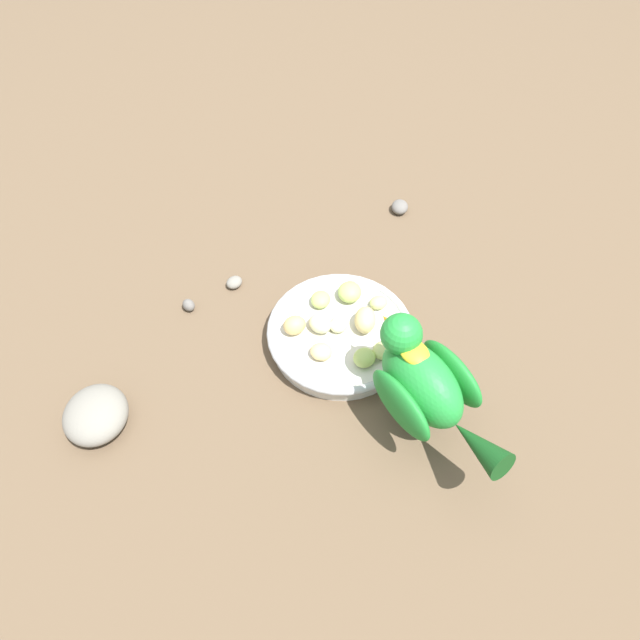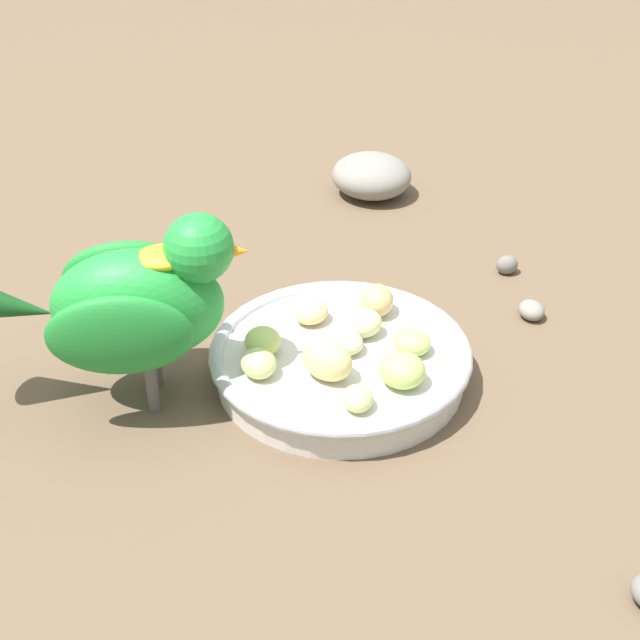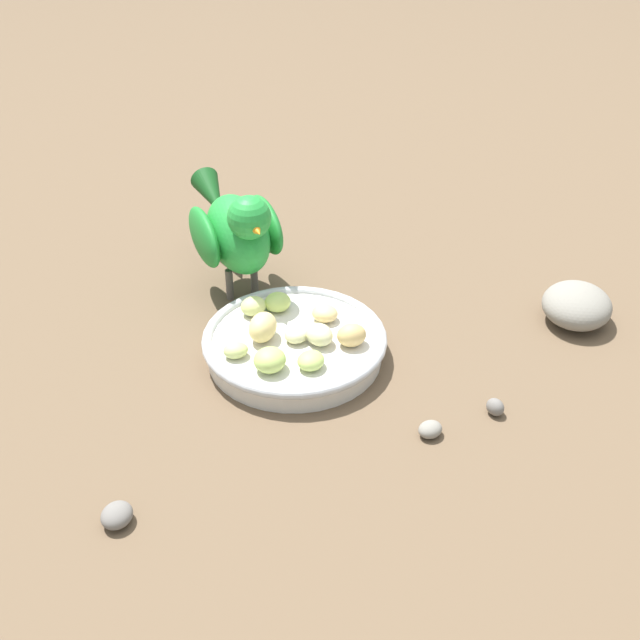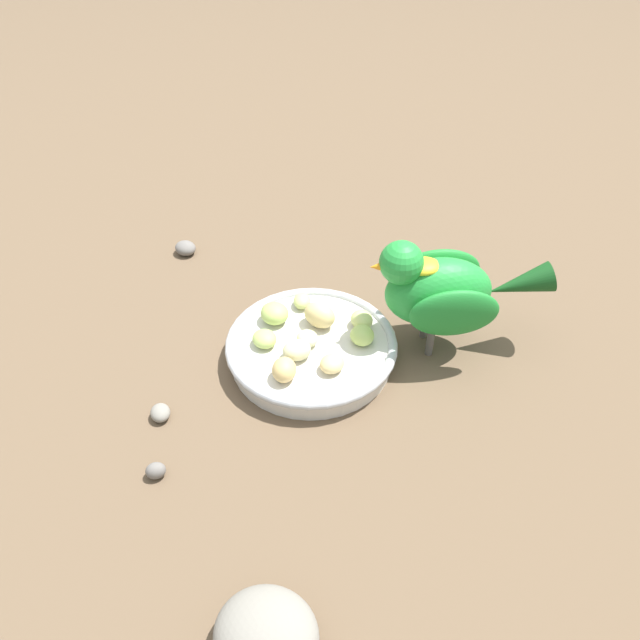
% 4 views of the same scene
% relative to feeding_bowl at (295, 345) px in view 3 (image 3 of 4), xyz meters
% --- Properties ---
extents(ground_plane, '(4.00, 4.00, 0.00)m').
position_rel_feeding_bowl_xyz_m(ground_plane, '(0.01, 0.01, -0.02)').
color(ground_plane, brown).
extents(feeding_bowl, '(0.19, 0.19, 0.03)m').
position_rel_feeding_bowl_xyz_m(feeding_bowl, '(0.00, 0.00, 0.00)').
color(feeding_bowl, beige).
rests_on(feeding_bowl, ground_plane).
extents(apple_piece_0, '(0.03, 0.03, 0.02)m').
position_rel_feeding_bowl_xyz_m(apple_piece_0, '(0.03, 0.04, 0.02)').
color(apple_piece_0, '#E5C67F').
rests_on(apple_piece_0, feeding_bowl).
extents(apple_piece_1, '(0.04, 0.04, 0.02)m').
position_rel_feeding_bowl_xyz_m(apple_piece_1, '(0.03, -0.01, 0.02)').
color(apple_piece_1, beige).
rests_on(apple_piece_1, feeding_bowl).
extents(apple_piece_2, '(0.03, 0.03, 0.02)m').
position_rel_feeding_bowl_xyz_m(apple_piece_2, '(0.00, -0.00, 0.02)').
color(apple_piece_2, beige).
rests_on(apple_piece_2, feeding_bowl).
extents(apple_piece_3, '(0.04, 0.04, 0.02)m').
position_rel_feeding_bowl_xyz_m(apple_piece_3, '(0.02, -0.05, 0.02)').
color(apple_piece_3, '#B2CC66').
rests_on(apple_piece_3, feeding_bowl).
extents(apple_piece_4, '(0.04, 0.04, 0.02)m').
position_rel_feeding_bowl_xyz_m(apple_piece_4, '(-0.02, 0.05, 0.02)').
color(apple_piece_4, '#B2CC66').
rests_on(apple_piece_4, feeding_bowl).
extents(apple_piece_5, '(0.03, 0.03, 0.02)m').
position_rel_feeding_bowl_xyz_m(apple_piece_5, '(-0.05, -0.04, 0.02)').
color(apple_piece_5, '#C6D17A').
rests_on(apple_piece_5, feeding_bowl).
extents(apple_piece_6, '(0.03, 0.04, 0.03)m').
position_rel_feeding_bowl_xyz_m(apple_piece_6, '(-0.03, -0.00, 0.02)').
color(apple_piece_6, '#E5C67F').
rests_on(apple_piece_6, feeding_bowl).
extents(apple_piece_7, '(0.04, 0.04, 0.02)m').
position_rel_feeding_bowl_xyz_m(apple_piece_7, '(-0.02, -0.05, 0.02)').
color(apple_piece_7, '#B2CC66').
rests_on(apple_piece_7, feeding_bowl).
extents(apple_piece_8, '(0.04, 0.04, 0.02)m').
position_rel_feeding_bowl_xyz_m(apple_piece_8, '(-0.05, 0.04, 0.02)').
color(apple_piece_8, '#C6D17A').
rests_on(apple_piece_8, feeding_bowl).
extents(apple_piece_9, '(0.04, 0.03, 0.02)m').
position_rel_feeding_bowl_xyz_m(apple_piece_9, '(0.06, -0.00, 0.02)').
color(apple_piece_9, tan).
rests_on(apple_piece_9, feeding_bowl).
extents(parrot, '(0.13, 0.19, 0.14)m').
position_rel_feeding_bowl_xyz_m(parrot, '(-0.08, 0.12, 0.07)').
color(parrot, '#59544C').
rests_on(parrot, ground_plane).
extents(rock_large, '(0.08, 0.08, 0.04)m').
position_rel_feeding_bowl_xyz_m(rock_large, '(0.29, 0.10, 0.00)').
color(rock_large, gray).
rests_on(rock_large, ground_plane).
extents(pebble_0, '(0.03, 0.03, 0.02)m').
position_rel_feeding_bowl_xyz_m(pebble_0, '(-0.12, -0.24, -0.01)').
color(pebble_0, slate).
rests_on(pebble_0, ground_plane).
extents(pebble_1, '(0.03, 0.03, 0.01)m').
position_rel_feeding_bowl_xyz_m(pebble_1, '(0.14, -0.10, -0.01)').
color(pebble_1, gray).
rests_on(pebble_1, ground_plane).
extents(pebble_2, '(0.02, 0.02, 0.02)m').
position_rel_feeding_bowl_xyz_m(pebble_2, '(0.20, -0.07, -0.01)').
color(pebble_2, slate).
rests_on(pebble_2, ground_plane).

